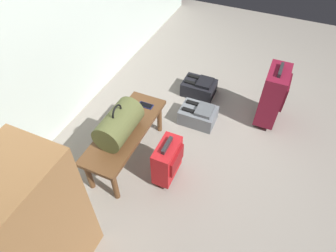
% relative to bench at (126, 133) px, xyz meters
% --- Properties ---
extents(ground_plane, '(6.60, 6.60, 0.00)m').
position_rel_bench_xyz_m(ground_plane, '(0.41, -0.73, -0.32)').
color(ground_plane, gray).
extents(bench, '(1.00, 0.36, 0.38)m').
position_rel_bench_xyz_m(bench, '(0.00, 0.00, 0.00)').
color(bench, brown).
rests_on(bench, ground).
extents(duffel_bag_olive, '(0.44, 0.26, 0.34)m').
position_rel_bench_xyz_m(duffel_bag_olive, '(-0.07, -0.00, 0.19)').
color(duffel_bag_olive, '#51562D').
rests_on(duffel_bag_olive, bench).
extents(cell_phone, '(0.07, 0.14, 0.01)m').
position_rel_bench_xyz_m(cell_phone, '(0.35, -0.03, 0.06)').
color(cell_phone, '#191E4C').
rests_on(cell_phone, bench).
extents(suitcase_upright_burgundy, '(0.39, 0.23, 0.68)m').
position_rel_bench_xyz_m(suitcase_upright_burgundy, '(1.06, -1.13, 0.02)').
color(suitcase_upright_burgundy, maroon).
rests_on(suitcase_upright_burgundy, ground).
extents(suitcase_small_red, '(0.32, 0.19, 0.46)m').
position_rel_bench_xyz_m(suitcase_small_red, '(-0.06, -0.44, -0.09)').
color(suitcase_small_red, red).
rests_on(suitcase_small_red, ground).
extents(backpack_dark, '(0.28, 0.38, 0.21)m').
position_rel_bench_xyz_m(backpack_dark, '(1.18, -0.31, -0.23)').
color(backpack_dark, black).
rests_on(backpack_dark, ground).
extents(backpack_grey, '(0.28, 0.38, 0.21)m').
position_rel_bench_xyz_m(backpack_grey, '(0.73, -0.46, -0.23)').
color(backpack_grey, slate).
rests_on(backpack_grey, ground).
extents(side_cabinet, '(0.56, 0.44, 1.10)m').
position_rel_bench_xyz_m(side_cabinet, '(-1.07, 0.01, 0.23)').
color(side_cabinet, olive).
rests_on(side_cabinet, ground).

